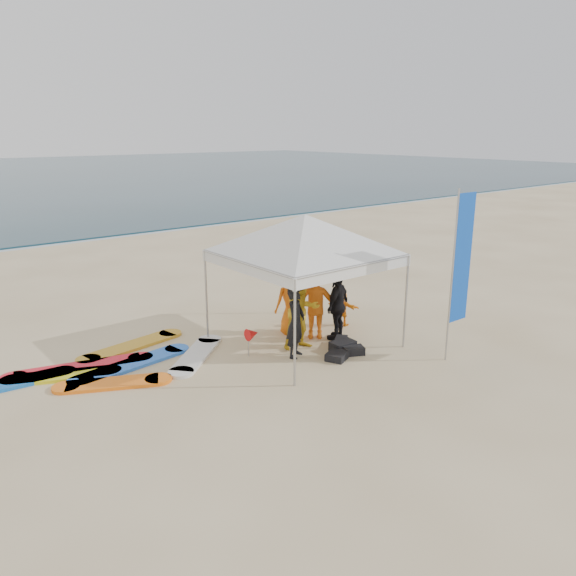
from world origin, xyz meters
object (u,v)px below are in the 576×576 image
(canopy_tent, at_px, (305,215))
(surfboard_spread, at_px, (102,367))
(person_black_a, at_px, (296,322))
(marker_pennant, at_px, (253,334))
(person_orange_b, at_px, (291,301))
(person_yellow, at_px, (302,311))
(person_seated, at_px, (342,308))
(person_orange_a, at_px, (315,301))
(feather_flag, at_px, (461,260))
(person_black_b, at_px, (338,305))

(canopy_tent, bearing_deg, surfboard_spread, 160.29)
(person_black_a, distance_m, marker_pennant, 1.01)
(person_orange_b, relative_size, marker_pennant, 2.60)
(marker_pennant, relative_size, surfboard_spread, 0.11)
(marker_pennant, bearing_deg, canopy_tent, -6.94)
(person_yellow, relative_size, marker_pennant, 2.83)
(person_orange_b, xyz_separation_m, marker_pennant, (-1.58, -0.57, -0.34))
(person_yellow, bearing_deg, surfboard_spread, 167.14)
(person_seated, distance_m, marker_pennant, 2.95)
(person_yellow, xyz_separation_m, person_seated, (1.83, 0.56, -0.44))
(person_black_a, distance_m, person_orange_b, 1.52)
(person_orange_a, relative_size, marker_pennant, 2.90)
(person_seated, distance_m, canopy_tent, 3.05)
(person_seated, relative_size, canopy_tent, 0.20)
(feather_flag, xyz_separation_m, marker_pennant, (-3.40, 2.88, -1.70))
(person_black_a, relative_size, feather_flag, 0.43)
(person_orange_b, bearing_deg, person_black_a, 68.27)
(person_black_b, distance_m, person_seated, 1.07)
(feather_flag, bearing_deg, person_orange_a, 119.62)
(person_black_b, bearing_deg, marker_pennant, -33.15)
(person_black_a, height_order, surfboard_spread, person_black_a)
(person_black_a, xyz_separation_m, person_orange_b, (0.88, 1.24, 0.03))
(person_orange_a, distance_m, marker_pennant, 1.85)
(person_black_b, height_order, canopy_tent, canopy_tent)
(person_black_b, bearing_deg, person_yellow, -25.13)
(surfboard_spread, bearing_deg, canopy_tent, -19.71)
(person_yellow, bearing_deg, person_black_b, 7.06)
(person_orange_b, height_order, canopy_tent, canopy_tent)
(person_black_b, xyz_separation_m, canopy_tent, (-0.81, 0.28, 2.21))
(marker_pennant, bearing_deg, person_yellow, -18.70)
(canopy_tent, distance_m, feather_flag, 3.50)
(person_black_a, distance_m, surfboard_spread, 4.22)
(marker_pennant, bearing_deg, person_black_b, -11.48)
(person_orange_a, height_order, marker_pennant, person_orange_a)
(person_seated, xyz_separation_m, marker_pennant, (-2.94, -0.19, 0.03))
(person_black_b, bearing_deg, person_black_a, -12.96)
(person_orange_a, xyz_separation_m, feather_flag, (1.60, -2.82, 1.27))
(person_yellow, bearing_deg, person_black_a, -134.99)
(person_black_a, xyz_separation_m, marker_pennant, (-0.69, 0.67, -0.30))
(feather_flag, bearing_deg, person_yellow, 132.44)
(person_yellow, xyz_separation_m, marker_pennant, (-1.11, 0.38, -0.41))
(surfboard_spread, bearing_deg, marker_pennant, -25.08)
(person_black_b, height_order, feather_flag, feather_flag)
(person_black_b, xyz_separation_m, surfboard_spread, (-5.10, 1.81, -0.80))
(marker_pennant, xyz_separation_m, surfboard_spread, (-2.93, 1.37, -0.46))
(canopy_tent, bearing_deg, marker_pennant, 173.06)
(person_black_b, xyz_separation_m, marker_pennant, (-2.17, 0.44, -0.34))
(person_black_b, distance_m, marker_pennant, 2.24)
(person_orange_b, xyz_separation_m, surfboard_spread, (-4.50, 0.80, -0.80))
(person_black_b, xyz_separation_m, person_seated, (0.77, 0.63, -0.38))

